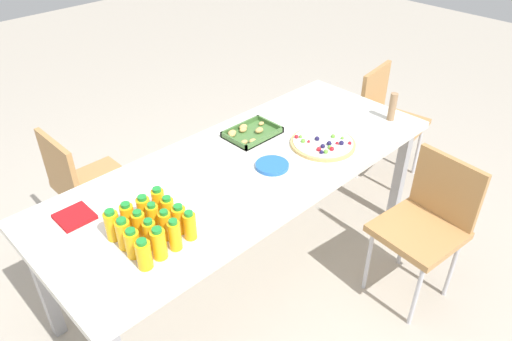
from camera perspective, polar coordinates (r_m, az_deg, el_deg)
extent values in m
plane|color=#B2A899|center=(2.99, -1.04, -11.32)|extent=(12.00, 12.00, 0.00)
cube|color=silver|center=(2.52, -1.21, 0.32)|extent=(2.22, 0.87, 0.04)
cube|color=#99999E|center=(3.25, 16.63, -0.58)|extent=(0.06, 0.06, 0.71)
cube|color=#99999E|center=(2.62, -23.83, -12.23)|extent=(0.06, 0.06, 0.71)
cube|color=#99999E|center=(3.57, 7.02, 4.06)|extent=(0.06, 0.06, 0.71)
cube|color=#B7844C|center=(3.64, 16.02, 5.34)|extent=(0.45, 0.45, 0.04)
cube|color=#B7844C|center=(3.62, 13.83, 8.90)|extent=(0.38, 0.08, 0.38)
cylinder|color=silver|center=(3.85, 18.57, 2.26)|extent=(0.02, 0.02, 0.41)
cylinder|color=silver|center=(3.59, 16.65, 0.16)|extent=(0.02, 0.02, 0.41)
cylinder|color=silver|center=(3.94, 14.33, 3.83)|extent=(0.02, 0.02, 0.41)
cylinder|color=silver|center=(3.69, 12.16, 1.88)|extent=(0.02, 0.02, 0.41)
cube|color=#B7844C|center=(2.68, 18.61, -6.88)|extent=(0.44, 0.44, 0.04)
cube|color=#B7844C|center=(2.70, 21.62, -2.11)|extent=(0.07, 0.38, 0.38)
cylinder|color=silver|center=(2.68, 18.39, -14.01)|extent=(0.02, 0.02, 0.41)
cylinder|color=silver|center=(2.80, 13.10, -10.47)|extent=(0.02, 0.02, 0.41)
cylinder|color=silver|center=(2.90, 22.15, -10.71)|extent=(0.02, 0.02, 0.41)
cylinder|color=silver|center=(3.00, 17.10, -7.59)|extent=(0.02, 0.02, 0.41)
cube|color=#B7844C|center=(3.03, -18.34, -1.54)|extent=(0.40, 0.40, 0.04)
cube|color=#B7844C|center=(2.87, -22.18, 0.05)|extent=(0.03, 0.38, 0.38)
cylinder|color=silver|center=(3.34, -16.56, -2.68)|extent=(0.02, 0.02, 0.41)
cylinder|color=silver|center=(3.11, -13.56, -5.25)|extent=(0.02, 0.02, 0.41)
cylinder|color=silver|center=(3.24, -21.37, -5.00)|extent=(0.02, 0.02, 0.41)
cylinder|color=silver|center=(3.01, -18.66, -7.86)|extent=(0.02, 0.02, 0.41)
cylinder|color=#FAAD14|center=(1.95, -13.11, -9.73)|extent=(0.06, 0.06, 0.12)
cylinder|color=#1E8C33|center=(1.90, -13.38, -8.23)|extent=(0.04, 0.04, 0.02)
cylinder|color=#F8AC14|center=(1.97, -11.42, -8.56)|extent=(0.06, 0.06, 0.13)
cylinder|color=#1E8C33|center=(1.93, -11.67, -6.93)|extent=(0.04, 0.04, 0.02)
cylinder|color=#FAAC14|center=(2.00, -9.59, -7.63)|extent=(0.05, 0.05, 0.13)
cylinder|color=#1E8C33|center=(1.95, -9.80, -6.01)|extent=(0.03, 0.03, 0.02)
cylinder|color=#FAAB14|center=(2.04, -7.82, -6.56)|extent=(0.05, 0.05, 0.12)
cylinder|color=#1E8C33|center=(2.00, -7.97, -5.07)|extent=(0.04, 0.04, 0.02)
cylinder|color=#F9AF14|center=(2.01, -14.36, -8.44)|extent=(0.06, 0.06, 0.12)
cylinder|color=#1E8C33|center=(1.96, -14.64, -6.99)|extent=(0.04, 0.04, 0.02)
cylinder|color=#FBAF14|center=(2.03, -12.41, -7.47)|extent=(0.05, 0.05, 0.13)
cylinder|color=#1E8C33|center=(1.98, -12.66, -5.93)|extent=(0.03, 0.03, 0.02)
cylinder|color=#F9AB14|center=(2.06, -10.65, -6.46)|extent=(0.05, 0.05, 0.13)
cylinder|color=#1E8C33|center=(2.01, -10.87, -4.89)|extent=(0.03, 0.03, 0.02)
cylinder|color=#FAAD14|center=(2.08, -9.06, -5.78)|extent=(0.06, 0.06, 0.12)
cylinder|color=#1E8C33|center=(2.04, -9.23, -4.30)|extent=(0.04, 0.04, 0.02)
cylinder|color=#FAAB14|center=(2.05, -15.34, -7.34)|extent=(0.06, 0.06, 0.13)
cylinder|color=#1E8C33|center=(2.01, -15.65, -5.77)|extent=(0.04, 0.04, 0.02)
cylinder|color=#FAAC14|center=(2.08, -13.62, -6.41)|extent=(0.06, 0.06, 0.13)
cylinder|color=#1E8C33|center=(2.04, -13.89, -4.90)|extent=(0.04, 0.04, 0.02)
cylinder|color=#FAAF14|center=(2.11, -12.05, -5.57)|extent=(0.05, 0.05, 0.13)
cylinder|color=#1E8C33|center=(2.06, -12.29, -4.04)|extent=(0.03, 0.03, 0.02)
cylinder|color=#FAAE14|center=(2.14, -10.35, -4.74)|extent=(0.06, 0.06, 0.12)
cylinder|color=#1E8C33|center=(2.10, -10.54, -3.30)|extent=(0.04, 0.04, 0.02)
cylinder|color=#F9AF14|center=(2.11, -16.61, -6.31)|extent=(0.06, 0.06, 0.13)
cylinder|color=#1E8C33|center=(2.06, -16.94, -4.76)|extent=(0.04, 0.04, 0.02)
cylinder|color=#F8AD14|center=(2.13, -14.92, -5.46)|extent=(0.06, 0.06, 0.13)
cylinder|color=#1E8C33|center=(2.09, -15.20, -3.96)|extent=(0.04, 0.04, 0.02)
cylinder|color=#F9AD14|center=(2.16, -13.10, -4.61)|extent=(0.06, 0.06, 0.12)
cylinder|color=#1E8C33|center=(2.12, -13.34, -3.18)|extent=(0.04, 0.04, 0.02)
cylinder|color=#FAAB14|center=(2.19, -11.45, -3.74)|extent=(0.06, 0.06, 0.13)
cylinder|color=#1E8C33|center=(2.15, -11.66, -2.24)|extent=(0.04, 0.04, 0.02)
cylinder|color=tan|center=(2.69, 7.91, 3.18)|extent=(0.36, 0.36, 0.02)
cylinder|color=white|center=(2.69, 7.93, 3.40)|extent=(0.33, 0.33, 0.01)
sphere|color=red|center=(2.60, 7.43, 2.52)|extent=(0.03, 0.03, 0.03)
sphere|color=#1E1947|center=(2.58, 7.75, 2.18)|extent=(0.02, 0.02, 0.02)
sphere|color=#66B238|center=(2.66, 5.61, 3.52)|extent=(0.03, 0.03, 0.03)
sphere|color=#1E1947|center=(2.67, 10.08, 3.23)|extent=(0.03, 0.03, 0.03)
sphere|color=red|center=(2.61, 8.96, 2.55)|extent=(0.02, 0.02, 0.02)
sphere|color=red|center=(2.70, 4.81, 4.01)|extent=(0.02, 0.02, 0.02)
sphere|color=#66B238|center=(2.58, 8.28, 2.24)|extent=(0.02, 0.02, 0.02)
sphere|color=#66B238|center=(2.70, 5.30, 4.01)|extent=(0.02, 0.02, 0.02)
sphere|color=red|center=(2.67, 9.58, 3.22)|extent=(0.02, 0.02, 0.02)
sphere|color=#1E1947|center=(2.65, 8.65, 3.19)|extent=(0.03, 0.03, 0.03)
sphere|color=#1E1947|center=(2.63, 7.91, 2.88)|extent=(0.03, 0.03, 0.03)
sphere|color=#66B238|center=(2.62, 8.70, 2.75)|extent=(0.02, 0.02, 0.02)
sphere|color=#66B238|center=(2.73, 9.12, 4.03)|extent=(0.02, 0.02, 0.02)
sphere|color=red|center=(2.68, 11.04, 3.21)|extent=(0.02, 0.02, 0.02)
sphere|color=#1E1947|center=(2.69, 7.25, 3.77)|extent=(0.03, 0.03, 0.03)
sphere|color=red|center=(2.66, 6.25, 3.44)|extent=(0.02, 0.02, 0.02)
sphere|color=#66B238|center=(2.72, 10.18, 3.81)|extent=(0.02, 0.02, 0.02)
cube|color=#477238|center=(2.77, -0.43, 4.30)|extent=(0.30, 0.21, 0.01)
cube|color=#477238|center=(2.70, 1.06, 3.78)|extent=(0.30, 0.01, 0.03)
cube|color=#477238|center=(2.83, -1.87, 5.27)|extent=(0.30, 0.01, 0.03)
cube|color=#477238|center=(2.68, -2.66, 3.47)|extent=(0.01, 0.21, 0.03)
cube|color=#477238|center=(2.85, 1.66, 5.55)|extent=(0.01, 0.21, 0.03)
ellipsoid|color=tan|center=(2.67, -0.41, 3.51)|extent=(0.04, 0.03, 0.03)
ellipsoid|color=tan|center=(2.80, -1.52, 5.17)|extent=(0.05, 0.04, 0.03)
ellipsoid|color=tan|center=(2.74, -2.86, 4.46)|extent=(0.06, 0.04, 0.03)
ellipsoid|color=tan|center=(2.73, -2.85, 4.25)|extent=(0.04, 0.03, 0.03)
ellipsoid|color=tan|center=(2.85, 0.63, 5.58)|extent=(0.04, 0.03, 0.02)
ellipsoid|color=tan|center=(2.66, -1.41, 3.36)|extent=(0.04, 0.03, 0.03)
ellipsoid|color=tan|center=(2.78, -1.54, 4.84)|extent=(0.05, 0.03, 0.03)
ellipsoid|color=tan|center=(2.77, 0.38, 4.78)|extent=(0.05, 0.04, 0.03)
cylinder|color=blue|center=(2.49, 1.92, 0.45)|extent=(0.17, 0.17, 0.00)
cylinder|color=blue|center=(2.49, 1.92, 0.55)|extent=(0.17, 0.17, 0.00)
cylinder|color=blue|center=(2.48, 1.92, 0.64)|extent=(0.17, 0.17, 0.00)
cylinder|color=blue|center=(2.48, 1.92, 0.74)|extent=(0.17, 0.17, 0.00)
cube|color=red|center=(2.30, -20.67, -5.13)|extent=(0.15, 0.15, 0.02)
cylinder|color=#9E7A56|center=(3.00, 15.84, 7.26)|extent=(0.04, 0.04, 0.17)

